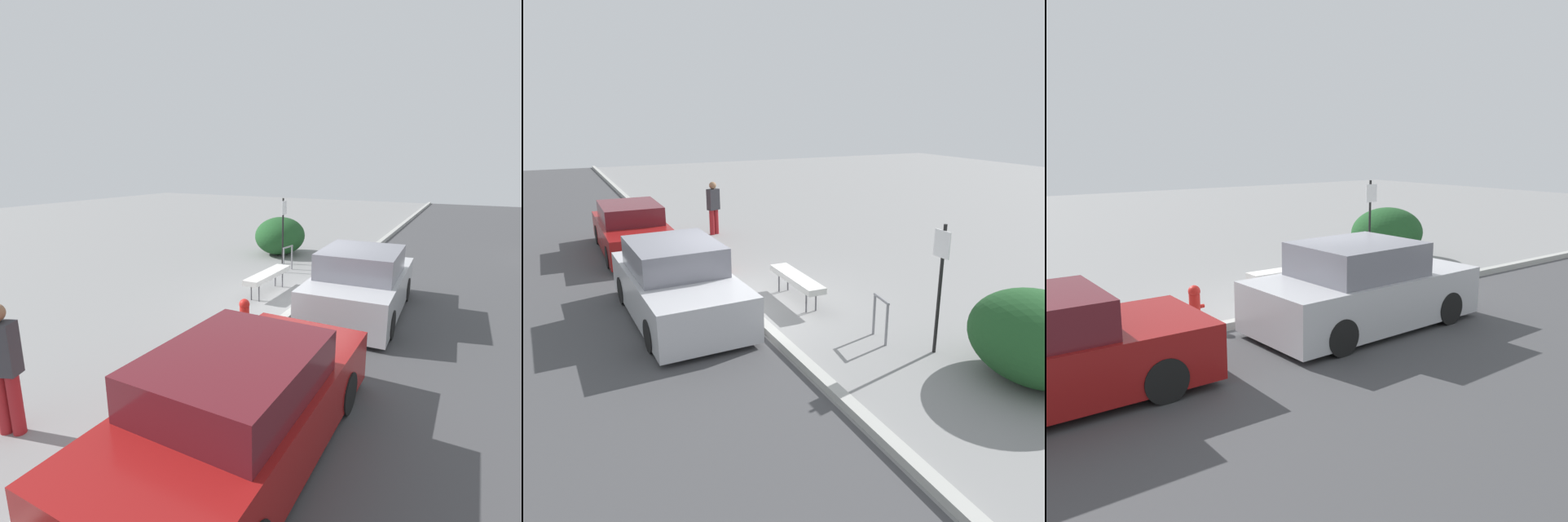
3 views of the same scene
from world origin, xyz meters
TOP-DOWN VIEW (x-y plane):
  - ground_plane at (0.00, 0.00)m, footprint 60.00×60.00m
  - curb at (0.00, 0.00)m, footprint 60.00×0.20m
  - bench at (0.28, 1.24)m, footprint 2.00×0.44m
  - bike_rack at (2.72, 1.73)m, footprint 0.55×0.13m
  - sign_post at (3.55, 2.29)m, footprint 0.36×0.08m
  - fire_hydrant at (-2.39, 0.44)m, footprint 0.36×0.22m
  - shrub_hedge at (4.93, 3.04)m, footprint 2.20×1.86m
  - pedestrian at (-6.54, 1.56)m, footprint 0.35×0.46m
  - parked_car_near at (0.01, -1.34)m, footprint 4.26×2.01m
  - parked_car_far at (-5.50, -1.31)m, footprint 4.50×1.89m

SIDE VIEW (x-z plane):
  - ground_plane at x=0.00m, z-range 0.00..0.00m
  - curb at x=0.00m, z-range 0.00..0.13m
  - fire_hydrant at x=-2.39m, z-range 0.03..0.79m
  - bike_rack at x=2.72m, z-range 0.09..0.91m
  - bench at x=0.28m, z-range 0.22..0.81m
  - parked_car_far at x=-5.50m, z-range -0.06..1.36m
  - parked_car_near at x=0.01m, z-range -0.08..1.46m
  - shrub_hedge at x=4.93m, z-range 0.00..1.44m
  - pedestrian at x=-6.54m, z-range 0.06..1.85m
  - sign_post at x=3.55m, z-range 0.23..2.53m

